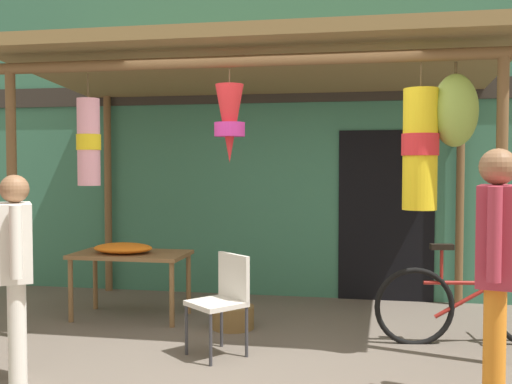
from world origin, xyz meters
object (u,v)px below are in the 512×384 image
at_px(passerby_at_right, 496,258).
at_px(folding_chair, 224,295).
at_px(parked_bicycle, 473,306).
at_px(customer_foreground, 16,261).
at_px(wicker_basket_by_table, 233,317).
at_px(flower_heap_on_table, 124,248).
at_px(display_table, 131,260).

bearing_deg(passerby_at_right, folding_chair, 155.93).
bearing_deg(parked_bicycle, customer_foreground, -155.77).
height_order(folding_chair, customer_foreground, customer_foreground).
height_order(wicker_basket_by_table, passerby_at_right, passerby_at_right).
bearing_deg(customer_foreground, flower_heap_on_table, 88.05).
distance_m(folding_chair, wicker_basket_by_table, 0.89).
bearing_deg(display_table, wicker_basket_by_table, -10.27).
xyz_separation_m(display_table, parked_bicycle, (3.34, -0.33, -0.26)).
bearing_deg(folding_chair, parked_bicycle, 17.49).
bearing_deg(display_table, folding_chair, -38.91).
distance_m(display_table, passerby_at_right, 3.74).
xyz_separation_m(customer_foreground, passerby_at_right, (3.32, 0.01, 0.12)).
xyz_separation_m(wicker_basket_by_table, parked_bicycle, (2.21, -0.12, 0.24)).
distance_m(folding_chair, parked_bicycle, 2.22).
bearing_deg(display_table, parked_bicycle, -5.62).
height_order(display_table, customer_foreground, customer_foreground).
distance_m(wicker_basket_by_table, customer_foreground, 2.23).
relative_size(flower_heap_on_table, customer_foreground, 0.40).
bearing_deg(wicker_basket_by_table, passerby_at_right, -38.85).
height_order(flower_heap_on_table, customer_foreground, customer_foreground).
bearing_deg(parked_bicycle, flower_heap_on_table, 175.42).
xyz_separation_m(display_table, wicker_basket_by_table, (1.13, -0.21, -0.49)).
height_order(folding_chair, wicker_basket_by_table, folding_chair).
relative_size(parked_bicycle, customer_foreground, 1.14).
bearing_deg(parked_bicycle, wicker_basket_by_table, 176.80).
distance_m(flower_heap_on_table, parked_bicycle, 3.43).
xyz_separation_m(wicker_basket_by_table, passerby_at_right, (2.08, -1.67, 0.90)).
relative_size(display_table, passerby_at_right, 0.69).
bearing_deg(wicker_basket_by_table, display_table, 169.73).
bearing_deg(flower_heap_on_table, customer_foreground, -91.95).
bearing_deg(flower_heap_on_table, passerby_at_right, -29.17).
bearing_deg(wicker_basket_by_table, customer_foreground, -126.60).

